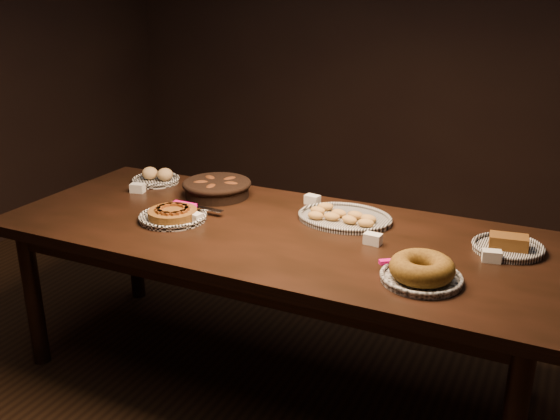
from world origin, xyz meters
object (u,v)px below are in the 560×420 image
at_px(madeleine_platter, 344,217).
at_px(apple_tart_plate, 173,215).
at_px(buffet_table, 272,244).
at_px(bundt_cake_plate, 421,271).

bearing_deg(madeleine_platter, apple_tart_plate, -171.40).
xyz_separation_m(buffet_table, bundt_cake_plate, (0.70, -0.23, 0.11)).
height_order(buffet_table, bundt_cake_plate, bundt_cake_plate).
bearing_deg(buffet_table, bundt_cake_plate, -17.96).
distance_m(buffet_table, madeleine_platter, 0.34).
bearing_deg(bundt_cake_plate, madeleine_platter, 145.86).
bearing_deg(madeleine_platter, buffet_table, -154.29).
height_order(buffet_table, apple_tart_plate, apple_tart_plate).
bearing_deg(buffet_table, apple_tart_plate, -167.51).
distance_m(apple_tart_plate, madeleine_platter, 0.76).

